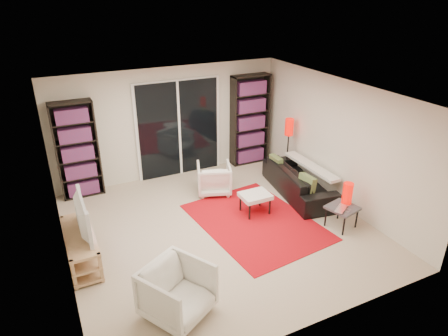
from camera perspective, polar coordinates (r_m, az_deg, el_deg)
The scene contains 20 objects.
floor at distance 7.13m, azimuth -0.77°, elevation -8.60°, with size 5.00×5.00×0.00m, color beige.
wall_back at distance 8.72m, azimuth -7.83°, elevation 6.36°, with size 5.00×0.02×2.40m, color beige.
wall_front at distance 4.70m, azimuth 12.43°, elevation -11.30°, with size 5.00×0.02×2.40m, color beige.
wall_left at distance 6.05m, azimuth -22.88°, elevation -4.11°, with size 0.02×5.00×2.40m, color beige.
wall_right at distance 7.85m, azimuth 15.98°, elevation 3.50°, with size 0.02×5.00×2.40m, color beige.
ceiling at distance 6.14m, azimuth -0.90°, elevation 10.43°, with size 5.00×5.00×0.02m, color white.
sliding_door at distance 8.80m, azimuth -6.46°, elevation 5.56°, with size 1.92×0.08×2.16m.
bookshelf_left at distance 8.29m, azimuth -20.22°, elevation 2.37°, with size 0.80×0.30×1.95m.
bookshelf_right at distance 9.35m, azimuth 3.72°, elevation 6.84°, with size 0.90×0.30×2.10m.
tv_stand at distance 6.61m, azimuth -19.73°, elevation -10.55°, with size 0.43×1.33×0.50m.
tv at distance 6.33m, azimuth -20.24°, elevation -6.58°, with size 1.01×0.13×0.58m, color black.
rug at distance 7.32m, azimuth 4.51°, elevation -7.65°, with size 1.83×2.48×0.01m, color red.
sofa at distance 8.26m, azimuth 10.67°, elevation -1.76°, with size 2.00×0.78×0.58m, color black.
armchair_back at distance 8.16m, azimuth -1.44°, elevation -1.48°, with size 0.67×0.69×0.62m, color white.
armchair_front at distance 5.35m, azimuth -6.69°, elevation -17.15°, with size 0.77×0.79×0.72m, color white.
ottoman at distance 7.43m, azimuth 4.49°, elevation -4.10°, with size 0.54×0.44×0.40m.
side_table at distance 7.29m, azimuth 16.54°, elevation -5.66°, with size 0.57×0.57×0.40m.
laptop at distance 7.16m, azimuth 16.75°, elevation -5.73°, with size 0.34×0.22×0.03m, color silver.
table_lamp at distance 7.32m, azimuth 17.23°, elevation -3.47°, with size 0.17×0.17×0.39m, color #E40A02.
floor_lamp at distance 8.71m, azimuth 9.24°, elevation 4.93°, with size 0.20×0.20×1.33m.
Camera 1 is at (-2.50, -5.40, 3.92)m, focal length 32.00 mm.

